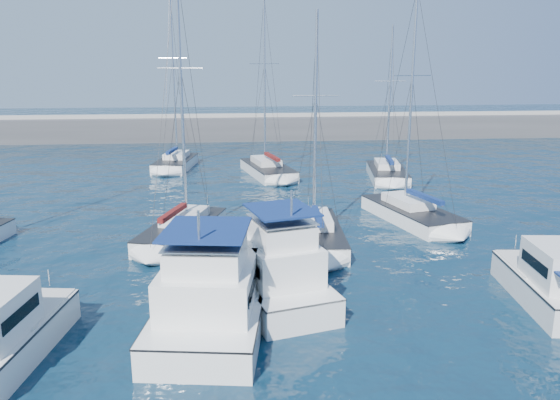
{
  "coord_description": "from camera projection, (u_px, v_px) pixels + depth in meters",
  "views": [
    {
      "loc": [
        -1.17,
        -22.76,
        10.06
      ],
      "look_at": [
        1.58,
        5.25,
        3.0
      ],
      "focal_mm": 35.0,
      "sensor_mm": 36.0,
      "label": 1
    }
  ],
  "objects": [
    {
      "name": "ground",
      "position": [
        256.0,
        294.0,
        24.53
      ],
      "size": [
        220.0,
        220.0,
        0.0
      ],
      "primitive_type": "plane",
      "color": "black",
      "rests_on": "ground"
    },
    {
      "name": "breakwater",
      "position": [
        235.0,
        131.0,
        74.47
      ],
      "size": [
        160.0,
        6.0,
        4.45
      ],
      "color": "#424244",
      "rests_on": "ground"
    },
    {
      "name": "motor_yacht_port_outer",
      "position": [
        1.0,
        336.0,
        18.75
      ],
      "size": [
        3.57,
        6.78,
        3.2
      ],
      "rotation": [
        0.0,
        0.0,
        -0.14
      ],
      "color": "silver",
      "rests_on": "ground"
    },
    {
      "name": "motor_yacht_port_inner",
      "position": [
        213.0,
        300.0,
        21.22
      ],
      "size": [
        5.26,
        9.41,
        4.69
      ],
      "rotation": [
        0.0,
        0.0,
        -0.15
      ],
      "color": "white",
      "rests_on": "ground"
    },
    {
      "name": "motor_yacht_stbd_inner",
      "position": [
        275.0,
        274.0,
        23.77
      ],
      "size": [
        5.2,
        8.39,
        4.69
      ],
      "rotation": [
        0.0,
        0.0,
        0.26
      ],
      "color": "white",
      "rests_on": "ground"
    },
    {
      "name": "motor_yacht_stbd_outer",
      "position": [
        550.0,
        284.0,
        23.21
      ],
      "size": [
        3.23,
        6.79,
        3.2
      ],
      "rotation": [
        0.0,
        0.0,
        -0.12
      ],
      "color": "silver",
      "rests_on": "ground"
    },
    {
      "name": "sailboat_mid_b",
      "position": [
        183.0,
        230.0,
        32.11
      ],
      "size": [
        5.19,
        8.37,
        15.72
      ],
      "rotation": [
        0.0,
        0.0,
        -0.29
      ],
      "color": "silver",
      "rests_on": "ground"
    },
    {
      "name": "sailboat_mid_c",
      "position": [
        315.0,
        234.0,
        31.51
      ],
      "size": [
        3.5,
        8.24,
        13.25
      ],
      "rotation": [
        0.0,
        0.0,
        -0.07
      ],
      "color": "white",
      "rests_on": "ground"
    },
    {
      "name": "sailboat_mid_e",
      "position": [
        411.0,
        213.0,
        35.75
      ],
      "size": [
        4.97,
        8.7,
        14.94
      ],
      "rotation": [
        0.0,
        0.0,
        0.25
      ],
      "color": "white",
      "rests_on": "ground"
    },
    {
      "name": "sailboat_back_a",
      "position": [
        176.0,
        163.0,
        53.82
      ],
      "size": [
        4.18,
        7.85,
        17.0
      ],
      "rotation": [
        0.0,
        0.0,
        -0.16
      ],
      "color": "white",
      "rests_on": "ground"
    },
    {
      "name": "sailboat_back_b",
      "position": [
        268.0,
        169.0,
        50.51
      ],
      "size": [
        4.9,
        9.16,
        16.14
      ],
      "rotation": [
        0.0,
        0.0,
        0.21
      ],
      "color": "silver",
      "rests_on": "ground"
    },
    {
      "name": "sailboat_back_c",
      "position": [
        387.0,
        173.0,
        48.92
      ],
      "size": [
        4.38,
        8.54,
        13.66
      ],
      "rotation": [
        0.0,
        0.0,
        -0.17
      ],
      "color": "white",
      "rests_on": "ground"
    }
  ]
}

